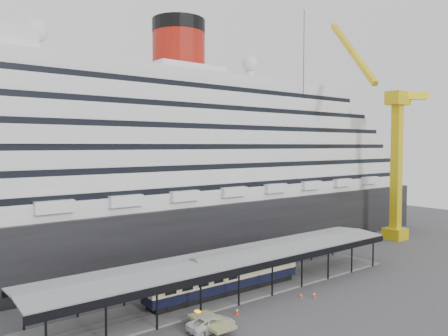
% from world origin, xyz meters
% --- Properties ---
extents(ground, '(200.00, 200.00, 0.00)m').
position_xyz_m(ground, '(0.00, 0.00, 0.00)').
color(ground, '#3D3D40').
rests_on(ground, ground).
extents(cruise_ship, '(130.00, 30.00, 43.90)m').
position_xyz_m(cruise_ship, '(0.05, 32.00, 18.35)').
color(cruise_ship, black).
rests_on(cruise_ship, ground).
extents(platform_canopy, '(56.00, 9.18, 5.30)m').
position_xyz_m(platform_canopy, '(0.00, 5.00, 2.36)').
color(platform_canopy, slate).
rests_on(platform_canopy, ground).
extents(crane_yellow, '(23.83, 18.78, 47.60)m').
position_xyz_m(crane_yellow, '(47.06, 10.54, 19.96)').
color(crane_yellow, gold).
rests_on(crane_yellow, ground).
extents(port_truck, '(5.60, 2.63, 1.55)m').
position_xyz_m(port_truck, '(-9.90, -2.89, 0.77)').
color(port_truck, silver).
rests_on(port_truck, ground).
extents(pullman_carriage, '(23.55, 3.35, 23.08)m').
position_xyz_m(pullman_carriage, '(-1.72, 5.00, 2.79)').
color(pullman_carriage, black).
rests_on(pullman_carriage, ground).
extents(traffic_cone_left, '(0.55, 0.55, 0.82)m').
position_xyz_m(traffic_cone_left, '(-4.89, -1.19, 0.41)').
color(traffic_cone_left, '#F5370D').
rests_on(traffic_cone_left, ground).
extents(traffic_cone_mid, '(0.42, 0.42, 0.68)m').
position_xyz_m(traffic_cone_mid, '(5.28, -2.05, 0.34)').
color(traffic_cone_mid, '#E6420C').
rests_on(traffic_cone_mid, ground).
extents(traffic_cone_right, '(0.54, 0.54, 0.83)m').
position_xyz_m(traffic_cone_right, '(6.68, -3.08, 0.41)').
color(traffic_cone_right, red).
rests_on(traffic_cone_right, ground).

